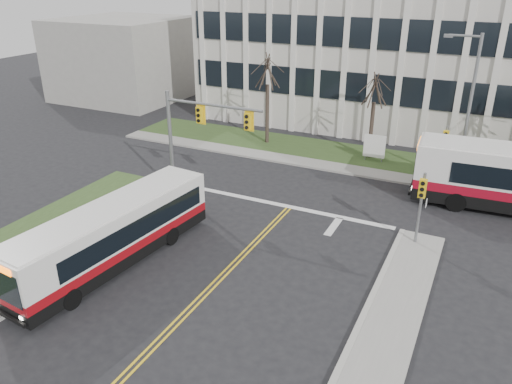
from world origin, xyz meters
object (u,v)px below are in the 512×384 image
(bus_main, at_px, (113,236))
(newspaper_box_red, at_px, (2,282))
(streetlight, at_px, (467,102))
(directory_sign, at_px, (374,147))
(newspaper_box_blue, at_px, (55,252))

(bus_main, distance_m, newspaper_box_red, 4.85)
(bus_main, height_order, newspaper_box_red, bus_main)
(streetlight, bearing_deg, directory_sign, 166.77)
(streetlight, height_order, directory_sign, streetlight)
(bus_main, bearing_deg, streetlight, 58.41)
(directory_sign, distance_m, bus_main, 19.82)
(bus_main, bearing_deg, newspaper_box_red, -118.88)
(bus_main, bearing_deg, newspaper_box_blue, -151.47)
(bus_main, xyz_separation_m, newspaper_box_blue, (-2.65, -1.11, -0.95))
(directory_sign, relative_size, newspaper_box_red, 2.11)
(newspaper_box_blue, bearing_deg, directory_sign, 85.39)
(directory_sign, height_order, newspaper_box_blue, directory_sign)
(directory_sign, bearing_deg, bus_main, -112.24)
(streetlight, relative_size, directory_sign, 4.60)
(bus_main, relative_size, newspaper_box_red, 11.26)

